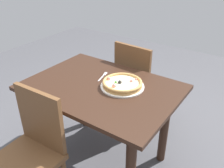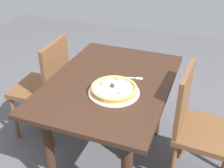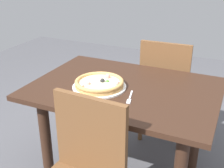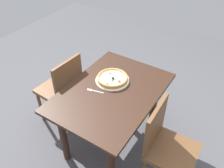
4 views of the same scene
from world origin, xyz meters
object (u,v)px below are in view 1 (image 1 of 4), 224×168
Objects in this scene: pizza at (122,83)px; fork at (103,76)px; chair_near at (30,152)px; chair_far at (138,81)px; dining_table at (102,101)px; plate at (122,86)px.

pizza is 1.82× the size of fork.
fork is (0.03, 0.76, 0.24)m from chair_near.
chair_near is at bearing -90.87° from chair_far.
chair_far reaches higher than dining_table.
dining_table is 0.63m from chair_far.
chair_far is at bearing 106.37° from plate.
chair_far is at bearing 106.28° from pizza.
chair_far is 0.61m from plate.
chair_far is 5.40× the size of fork.
plate is at bearing 29.79° from dining_table.
chair_near reaches higher than fork.
pizza reaches higher than plate.
pizza is (-0.00, -0.00, 0.03)m from plate.
plate is (0.16, -0.54, 0.24)m from chair_far.
fork is at bearing -93.89° from chair_near.
pizza is at bearing 29.74° from dining_table.
chair_far is 0.63m from pizza.
fork is at bearing -94.25° from chair_far.
fork is at bearing 164.96° from plate.
dining_table is 3.46× the size of plate.
pizza is 0.23m from fork.
dining_table is 1.28× the size of chair_near.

